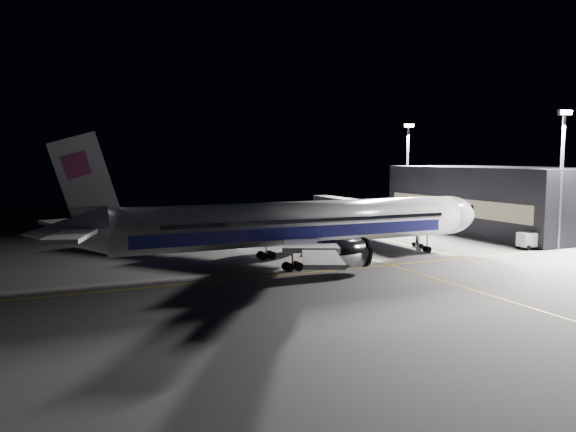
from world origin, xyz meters
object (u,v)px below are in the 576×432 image
Objects in this scene: floodlight_mast_north at (408,164)px; floodlight_mast_south at (562,167)px; airliner at (292,224)px; jet_bridge at (369,210)px; safety_cone_b at (301,255)px; safety_cone_c at (324,253)px; baggage_tug at (229,241)px; safety_cone_a at (326,253)px; service_truck at (533,240)px.

floodlight_mast_south is (0.00, -38.00, 0.00)m from floodlight_mast_north.
airliner is 2.97× the size of floodlight_mast_north.
jet_bridge is 31.05m from floodlight_mast_south.
airliner reaches higher than jet_bridge.
safety_cone_c reaches higher than safety_cone_b.
jet_bridge is 1.66× the size of floodlight_mast_north.
baggage_tug reaches higher than safety_cone_a.
safety_cone_c is at bearing -179.02° from safety_cone_a.
baggage_tug is at bearing -177.88° from jet_bridge.
safety_cone_c is (9.94, -13.09, -0.44)m from baggage_tug.
airliner is at bearing -150.49° from safety_cone_a.
floodlight_mast_north is at bearing -5.01° from baggage_tug.
airliner is 52.56m from floodlight_mast_north.
service_truck is at bearing -14.45° from safety_cone_a.
floodlight_mast_south is 41.01m from safety_cone_b.
floodlight_mast_north is at bearing 39.25° from safety_cone_c.
floodlight_mast_south is at bearing -53.21° from jet_bridge.
safety_cone_a is 0.80× the size of safety_cone_c.
floodlight_mast_south is 37.67m from safety_cone_c.
jet_bridge is at bearing 35.24° from safety_cone_b.
floodlight_mast_south is (41.08, -6.01, 7.21)m from airliner.
floodlight_mast_north reaches higher than jet_bridge.
airliner is 21.97× the size of baggage_tug.
jet_bridge is at bearing 125.40° from service_truck.
airliner is 42.13m from floodlight_mast_south.
floodlight_mast_south is at bearing -90.00° from floodlight_mast_north.
jet_bridge is 24.06m from floodlight_mast_north.
safety_cone_a is at bearing -75.73° from baggage_tug.
floodlight_mast_north is 38.00m from floodlight_mast_south.
floodlight_mast_south is (18.00, -24.07, 7.79)m from jet_bridge.
service_truck is (38.09, -3.99, -3.80)m from airliner.
floodlight_mast_north is at bearing 39.45° from safety_cone_a.
floodlight_mast_north is 32.37× the size of safety_cone_c.
airliner is 9.50m from safety_cone_a.
floodlight_mast_north is 1.00× the size of floodlight_mast_south.
floodlight_mast_north is 40.30× the size of safety_cone_a.
safety_cone_b is at bearing 51.50° from airliner.
safety_cone_b is at bearing 180.00° from safety_cone_c.
service_truck reaches higher than safety_cone_c.
safety_cone_b is at bearing -144.76° from jet_bridge.
floodlight_mast_south is 37.46m from safety_cone_a.
baggage_tug is 4.52× the size of safety_cone_b.
service_truck is at bearing -55.75° from jet_bridge.
jet_bridge is at bearing 38.04° from airliner.
baggage_tug is (-41.20, 21.08, -0.60)m from service_truck.
safety_cone_a is (-31.01, 7.99, -1.10)m from service_truck.
airliner is at bearing -141.96° from jet_bridge.
floodlight_mast_south is 4.12× the size of service_truck.
safety_cone_b is (-3.89, -0.00, 0.05)m from safety_cone_a.
floodlight_mast_south is at bearing -16.42° from safety_cone_a.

